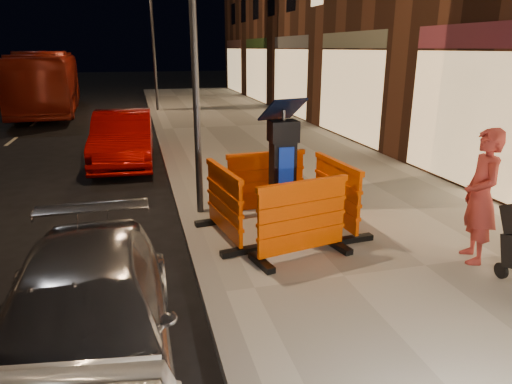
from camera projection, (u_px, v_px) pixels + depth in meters
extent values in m
plane|color=black|center=(215.00, 303.00, 5.73)|extent=(120.00, 120.00, 0.00)
cube|color=gray|center=(425.00, 270.00, 6.42)|extent=(6.00, 60.00, 0.15)
cube|color=slate|center=(214.00, 298.00, 5.70)|extent=(0.30, 60.00, 0.15)
cube|color=black|center=(282.00, 172.00, 7.24)|extent=(0.73, 0.73, 2.07)
cube|color=#E34900|center=(302.00, 220.00, 6.50)|extent=(1.57, 0.90, 1.15)
cube|color=#E34900|center=(266.00, 183.00, 8.25)|extent=(1.52, 0.71, 1.15)
cube|color=#E34900|center=(224.00, 204.00, 7.15)|extent=(0.83, 1.56, 1.15)
cube|color=#E34900|center=(336.00, 195.00, 7.60)|extent=(0.73, 1.53, 1.15)
imported|color=#A1A1A5|center=(91.00, 380.00, 4.41)|extent=(1.71, 4.14, 1.20)
imported|color=#8A0300|center=(126.00, 163.00, 12.65)|extent=(1.67, 4.38, 1.42)
imported|color=maroon|center=(51.00, 112.00, 22.59)|extent=(3.15, 10.60, 2.91)
imported|color=maroon|center=(481.00, 196.00, 6.30)|extent=(0.67, 0.81, 1.91)
cylinder|color=#3F3F44|center=(194.00, 42.00, 7.60)|extent=(0.12, 0.12, 6.00)
cylinder|color=#3F3F44|center=(154.00, 46.00, 21.44)|extent=(0.12, 0.12, 6.00)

